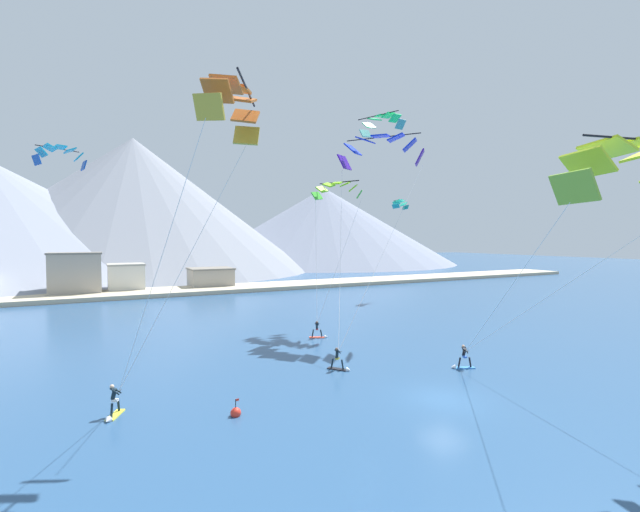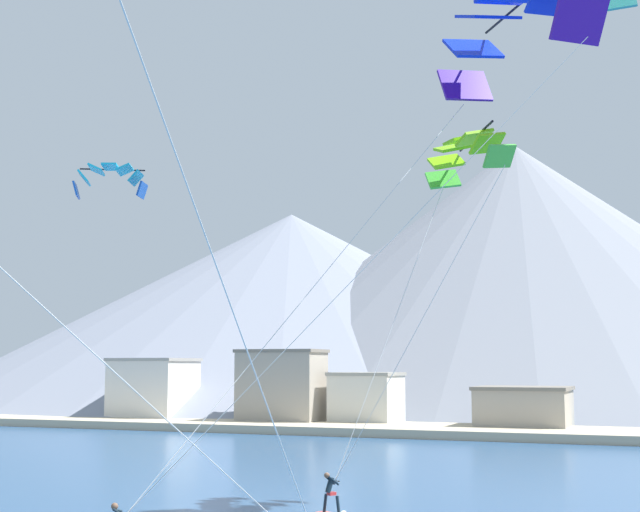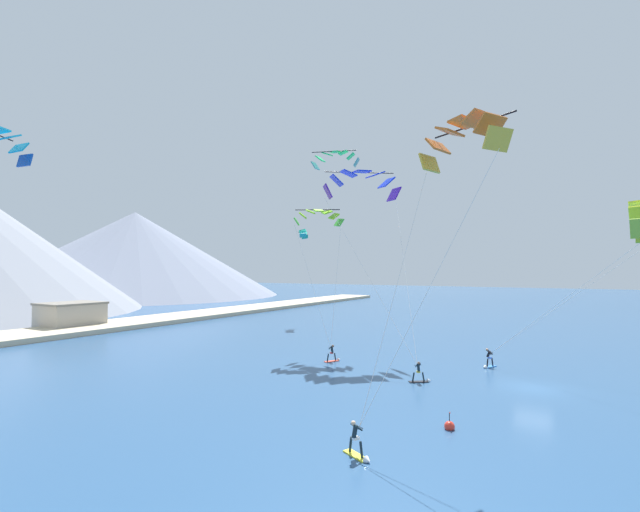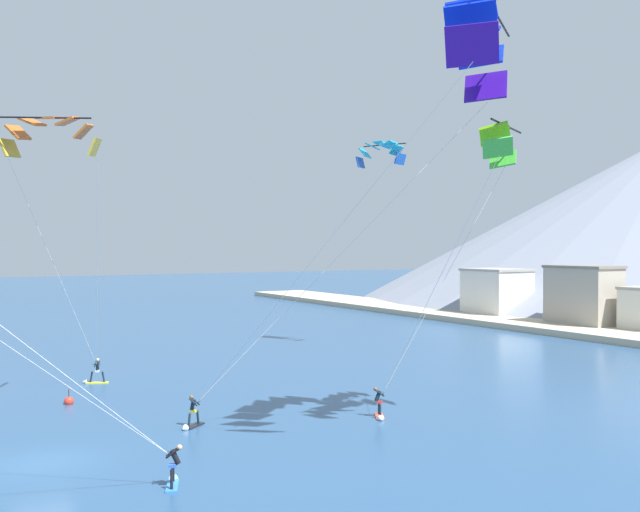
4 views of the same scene
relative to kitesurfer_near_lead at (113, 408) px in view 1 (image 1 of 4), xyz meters
name	(u,v)px [view 1 (image 1 of 4)]	position (x,y,z in m)	size (l,w,h in m)	color
ground_plane	(443,399)	(17.06, -6.02, -0.50)	(400.00, 400.00, 0.00)	navy
kitesurfer_near_lead	(113,408)	(0.00, 0.00, 0.00)	(1.12, 1.74, 1.74)	yellow
kitesurfer_near_trail	(340,364)	(14.53, 1.50, -0.04)	(1.36, 1.63, 1.68)	black
kitesurfer_mid_center	(462,361)	(22.51, -2.13, -0.01)	(1.76, 1.03, 1.70)	#337FDB
kitesurfer_far_left	(319,333)	(17.74, 10.93, -0.02)	(1.70, 1.23, 1.70)	#E54C33
parafoil_kite_near_lead	(232,106)	(5.44, -3.63, 15.30)	(7.29, 6.52, 15.52)	gold
parafoil_kite_near_trail	(381,147)	(24.81, 11.20, 17.95)	(13.95, 13.29, 18.50)	#371094
parafoil_kite_mid_center	(629,166)	(20.94, -13.50, 12.08)	(7.68, 12.75, 12.39)	#7FAC2F
parafoil_kite_far_left	(337,189)	(22.09, 15.17, 14.06)	(6.82, 6.51, 14.15)	green
parafoil_kite_distant_high_outer	(400,203)	(41.77, 29.78, 14.36)	(4.09, 3.24, 1.55)	teal
parafoil_kite_distant_low_drift	(381,121)	(28.80, 16.68, 22.35)	(3.10, 6.23, 2.20)	teal
parafoil_kite_distant_mid_solo	(60,154)	(-3.77, 26.25, 17.33)	(4.79, 3.21, 2.25)	#1449AA
race_marker_buoy	(236,413)	(5.73, -2.75, -0.35)	(0.56, 0.56, 1.02)	red
shoreline_strip	(211,289)	(17.06, 51.25, -0.15)	(180.00, 10.00, 0.70)	#BCAD8E
shore_building_promenade_mid	(211,278)	(17.79, 54.98, 1.47)	(7.70, 6.79, 3.92)	#A89E8E
shore_building_quay_east	(75,275)	(-3.90, 53.69, 3.07)	(7.71, 4.67, 7.13)	#A89E8E
shore_building_quay_west	(126,278)	(3.58, 55.89, 2.03)	(5.86, 5.76, 5.04)	silver
mountain_peak_west_ridge	(324,226)	(76.81, 121.27, 13.89)	(98.21, 98.21, 28.78)	gray
mountain_peak_east_shoulder	(134,205)	(8.67, 109.64, 18.56)	(100.18, 100.18, 38.12)	gray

